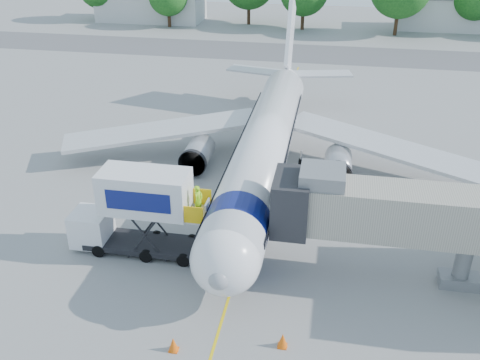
# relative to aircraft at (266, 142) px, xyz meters

# --- Properties ---
(ground) EXTENTS (160.00, 160.00, 0.00)m
(ground) POSITION_rel_aircraft_xyz_m (0.00, -4.12, -2.95)
(ground) COLOR gray
(ground) RESTS_ON ground
(guidance_line) EXTENTS (0.15, 70.00, 0.01)m
(guidance_line) POSITION_rel_aircraft_xyz_m (0.00, -4.12, -2.94)
(guidance_line) COLOR yellow
(guidance_line) RESTS_ON ground
(taxiway_strip) EXTENTS (120.00, 10.00, 0.01)m
(taxiway_strip) POSITION_rel_aircraft_xyz_m (0.00, 37.88, -2.94)
(taxiway_strip) COLOR #59595B
(taxiway_strip) RESTS_ON ground
(aircraft) EXTENTS (34.17, 37.73, 11.35)m
(aircraft) POSITION_rel_aircraft_xyz_m (0.00, 0.00, 0.00)
(aircraft) COLOR white
(aircraft) RESTS_ON ground
(jet_bridge) EXTENTS (13.90, 3.20, 6.60)m
(jet_bridge) POSITION_rel_aircraft_xyz_m (7.99, -11.12, 1.39)
(jet_bridge) COLOR #A9A391
(jet_bridge) RESTS_ON ground
(catering_hiloader) EXTENTS (8.50, 2.44, 5.50)m
(catering_hiloader) POSITION_rel_aircraft_xyz_m (-6.27, -11.12, -0.19)
(catering_hiloader) COLOR black
(catering_hiloader) RESTS_ON ground
(safety_cone_a) EXTENTS (0.50, 0.50, 0.80)m
(safety_cone_a) POSITION_rel_aircraft_xyz_m (3.28, -17.51, -2.56)
(safety_cone_a) COLOR #EF5C0C
(safety_cone_a) RESTS_ON ground
(safety_cone_b) EXTENTS (0.49, 0.49, 0.78)m
(safety_cone_b) POSITION_rel_aircraft_xyz_m (-1.86, -18.71, -2.57)
(safety_cone_b) COLOR #EF5C0C
(safety_cone_b) RESTS_ON ground
(outbuilding_left) EXTENTS (18.40, 8.40, 5.30)m
(outbuilding_left) POSITION_rel_aircraft_xyz_m (-28.00, 55.88, -0.29)
(outbuilding_left) COLOR beige
(outbuilding_left) RESTS_ON ground
(outbuilding_right) EXTENTS (16.40, 7.40, 5.30)m
(outbuilding_right) POSITION_rel_aircraft_xyz_m (22.00, 57.88, -0.29)
(outbuilding_right) COLOR beige
(outbuilding_right) RESTS_ON ground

